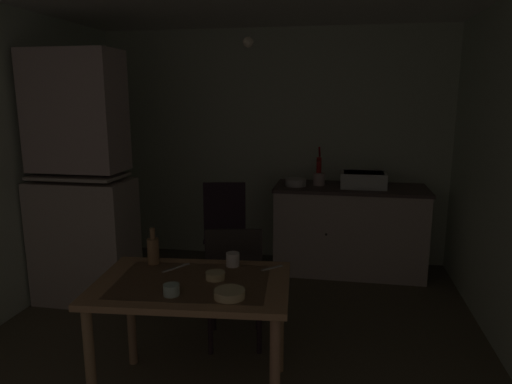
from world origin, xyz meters
The scene contains 19 objects.
ground_plane centered at (0.00, 0.00, 0.00)m, with size 4.71×4.71×0.00m, color brown.
wall_back centered at (0.00, 1.83, 1.23)m, with size 3.81×0.10×2.47m, color beige.
hutch_cabinet centered at (-1.42, 0.36, 1.00)m, with size 0.82×0.48×2.14m.
counter_cabinet centered at (0.85, 1.46, 0.44)m, with size 1.50×0.64×0.88m.
sink_basin centered at (0.97, 1.46, 0.96)m, with size 0.44×0.34×0.15m.
hand_pump centered at (0.53, 1.50, 1.05)m, with size 0.05×0.27×0.39m.
mixing_bowl_counter centered at (0.30, 1.41, 0.92)m, with size 0.21×0.21×0.07m, color white.
stoneware_crock centered at (0.53, 1.48, 0.95)m, with size 0.11×0.11×0.12m, color beige.
dining_table centered at (-0.08, -0.79, 0.63)m, with size 1.17×0.82×0.73m.
chair_far_side centered at (0.03, -0.19, 0.48)m, with size 0.47×0.47×0.91m.
chair_by_counter centered at (-0.30, 0.89, 0.53)m, with size 0.47×0.47×1.01m.
serving_bowl_wide centered at (0.04, -0.73, 0.75)m, with size 0.11×0.11×0.04m, color beige.
soup_bowl_small centered at (0.18, -0.96, 0.75)m, with size 0.17×0.17×0.04m, color beige.
mug_dark centered at (0.09, -0.51, 0.77)m, with size 0.08×0.08×0.08m, color white.
teacup_cream centered at (-0.13, -0.99, 0.76)m, with size 0.09×0.09×0.06m, color #ADD1C1.
glass_bottle centered at (-0.41, -0.56, 0.82)m, with size 0.07×0.07×0.23m.
table_knife centered at (-0.24, -0.61, 0.74)m, with size 0.20×0.02×0.01m, color silver.
teaspoon_near_bowl centered at (0.34, -0.51, 0.74)m, with size 0.15×0.02×0.01m, color beige.
pendant_bulb centered at (0.04, 0.30, 2.16)m, with size 0.08×0.08×0.08m, color #F9EFCC.
Camera 1 is at (0.72, -3.17, 1.77)m, focal length 32.48 mm.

